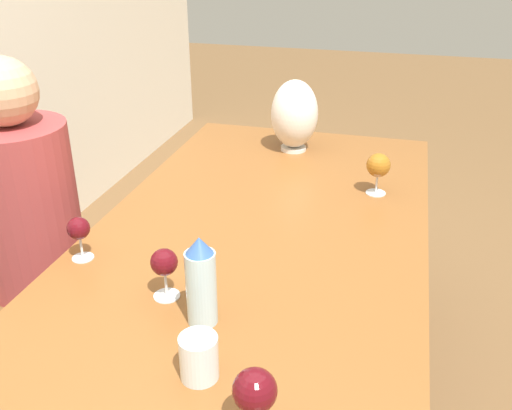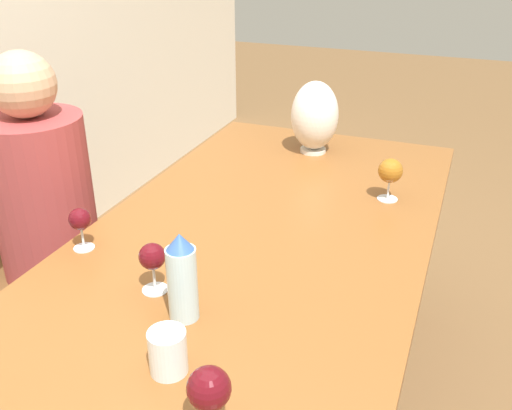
# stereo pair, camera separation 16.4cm
# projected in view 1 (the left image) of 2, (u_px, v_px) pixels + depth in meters

# --- Properties ---
(dining_table) EXTENTS (2.42, 0.99, 0.77)m
(dining_table) POSITION_uv_depth(u_px,v_px,m) (233.00, 300.00, 1.52)
(dining_table) COLOR brown
(dining_table) RESTS_ON ground_plane
(water_bottle) EXTENTS (0.07, 0.07, 0.22)m
(water_bottle) POSITION_uv_depth(u_px,v_px,m) (201.00, 282.00, 1.28)
(water_bottle) COLOR #ADCCD6
(water_bottle) RESTS_ON dining_table
(water_tumbler) EXTENTS (0.08, 0.08, 0.10)m
(water_tumbler) POSITION_uv_depth(u_px,v_px,m) (199.00, 357.00, 1.14)
(water_tumbler) COLOR silver
(water_tumbler) RESTS_ON dining_table
(vase) EXTENTS (0.19, 0.19, 0.29)m
(vase) POSITION_uv_depth(u_px,v_px,m) (294.00, 115.00, 2.26)
(vase) COLOR silver
(vase) RESTS_ON dining_table
(wine_glass_0) EXTENTS (0.08, 0.08, 0.14)m
(wine_glass_0) POSITION_uv_depth(u_px,v_px,m) (255.00, 391.00, 1.00)
(wine_glass_0) COLOR silver
(wine_glass_0) RESTS_ON dining_table
(wine_glass_2) EXTENTS (0.08, 0.08, 0.15)m
(wine_glass_2) POSITION_uv_depth(u_px,v_px,m) (378.00, 166.00, 1.91)
(wine_glass_2) COLOR silver
(wine_glass_2) RESTS_ON dining_table
(wine_glass_3) EXTENTS (0.07, 0.07, 0.13)m
(wine_glass_3) POSITION_uv_depth(u_px,v_px,m) (164.00, 264.00, 1.37)
(wine_glass_3) COLOR silver
(wine_glass_3) RESTS_ON dining_table
(wine_glass_4) EXTENTS (0.06, 0.06, 0.13)m
(wine_glass_4) POSITION_uv_depth(u_px,v_px,m) (79.00, 230.00, 1.53)
(wine_glass_4) COLOR silver
(wine_glass_4) RESTS_ON dining_table
(chair_far) EXTENTS (0.44, 0.44, 0.96)m
(chair_far) POSITION_uv_depth(u_px,v_px,m) (19.00, 266.00, 2.02)
(chair_far) COLOR brown
(chair_far) RESTS_ON ground_plane
(person_far) EXTENTS (0.34, 0.34, 1.25)m
(person_far) POSITION_uv_depth(u_px,v_px,m) (33.00, 229.00, 1.92)
(person_far) COLOR #2D2D38
(person_far) RESTS_ON ground_plane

